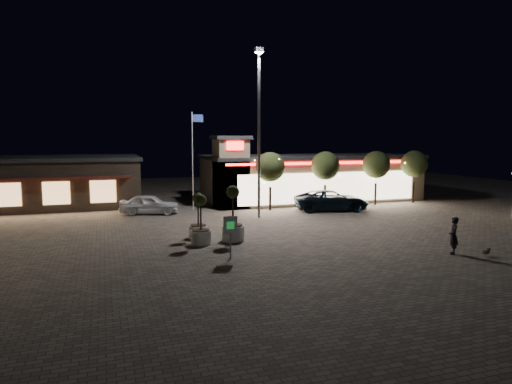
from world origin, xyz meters
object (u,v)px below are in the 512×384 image
object	(u,v)px
pedestrian	(454,236)
valet_sign	(230,229)
planter_mid	(233,224)
pickup_truck	(331,200)
planter_left	(201,229)
white_sedan	(150,204)

from	to	relation	value
pedestrian	valet_sign	bearing A→B (deg)	-73.52
planter_mid	valet_sign	xyz separation A→B (m)	(-1.18, -3.75, 0.48)
pickup_truck	valet_sign	bearing A→B (deg)	147.82
valet_sign	planter_left	bearing A→B (deg)	102.30
pedestrian	planter_left	size ratio (longest dim) A/B	0.68
pickup_truck	pedestrian	xyz separation A→B (m)	(-0.84, -14.72, 0.12)
white_sedan	pedestrian	distance (m)	22.19
planter_left	planter_mid	size ratio (longest dim) A/B	0.88
pickup_truck	planter_left	bearing A→B (deg)	136.42
planter_mid	white_sedan	bearing A→B (deg)	108.45
planter_mid	valet_sign	world-z (taller)	planter_mid
planter_left	planter_mid	distance (m)	1.96
planter_left	valet_sign	bearing A→B (deg)	-77.70
white_sedan	valet_sign	xyz separation A→B (m)	(2.50, -14.77, 0.70)
white_sedan	planter_left	distance (m)	11.43
pickup_truck	planter_left	distance (m)	15.12
planter_left	pedestrian	bearing A→B (deg)	-28.37
planter_left	white_sedan	bearing A→B (deg)	98.77
white_sedan	planter_left	size ratio (longest dim) A/B	1.61
pickup_truck	pedestrian	distance (m)	14.75
pedestrian	valet_sign	xyz separation A→B (m)	(-10.97, 2.86, 0.51)
white_sedan	valet_sign	distance (m)	14.99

